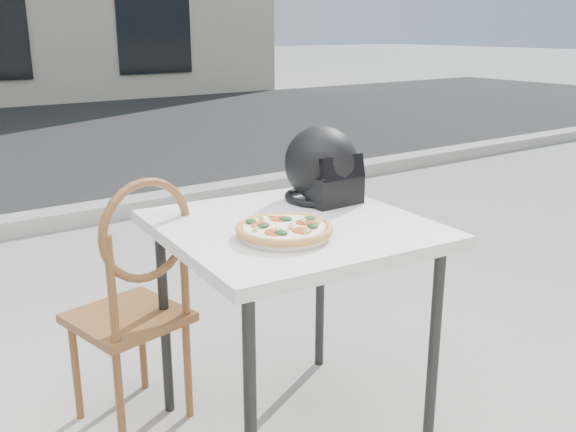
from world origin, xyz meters
TOP-DOWN VIEW (x-y plane):
  - cafe_table_main at (0.53, -0.10)m, footprint 0.92×0.92m
  - plate at (0.41, -0.21)m, footprint 0.29×0.29m
  - pizza at (0.41, -0.21)m, footprint 0.39×0.39m
  - helmet at (0.79, 0.07)m, footprint 0.28×0.29m
  - cafe_chair_main at (0.09, 0.25)m, footprint 0.44×0.44m

SIDE VIEW (x-z plane):
  - cafe_chair_main at x=0.09m, z-range 0.05..1.03m
  - cafe_table_main at x=0.53m, z-range 0.33..1.14m
  - plate at x=0.41m, z-range 0.81..0.83m
  - pizza at x=0.41m, z-range 0.82..0.86m
  - helmet at x=0.79m, z-range 0.79..1.08m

